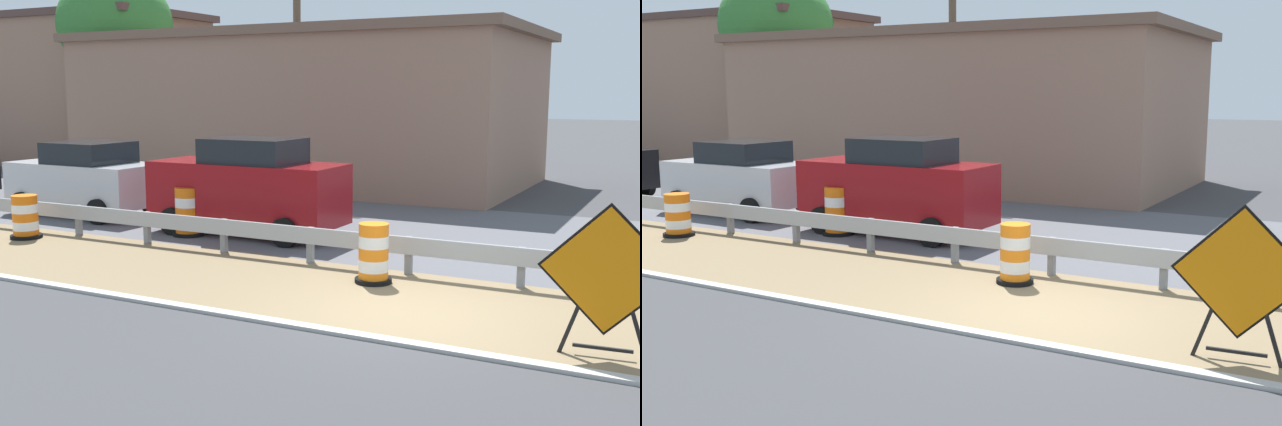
{
  "view_description": "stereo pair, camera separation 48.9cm",
  "coord_description": "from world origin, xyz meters",
  "views": [
    {
      "loc": [
        -10.18,
        -3.81,
        3.32
      ],
      "look_at": [
        1.26,
        2.14,
        1.19
      ],
      "focal_mm": 41.96,
      "sensor_mm": 36.0,
      "label": 1
    },
    {
      "loc": [
        -9.95,
        -4.24,
        3.32
      ],
      "look_at": [
        1.26,
        2.14,
        1.19
      ],
      "focal_mm": 41.96,
      "sensor_mm": 36.0,
      "label": 2
    }
  ],
  "objects": [
    {
      "name": "far_lane_asphalt",
      "position": [
        6.4,
        0.0,
        0.0
      ],
      "size": [
        7.79,
        120.0,
        0.0
      ],
      "primitive_type": "cube",
      "color": "#56565B",
      "rests_on": "ground"
    },
    {
      "name": "median_dirt_strip",
      "position": [
        0.65,
        0.0,
        0.0
      ],
      "size": [
        3.7,
        120.0,
        0.01
      ],
      "primitive_type": "cube",
      "color": "#7F6B4C",
      "rests_on": "ground"
    },
    {
      "name": "ground_plane",
      "position": [
        0.0,
        0.0,
        0.0
      ],
      "size": [
        160.0,
        160.0,
        0.0
      ],
      "primitive_type": "plane",
      "color": "#3D3D3F"
    },
    {
      "name": "tree_roadside",
      "position": [
        13.95,
        18.23,
        5.97
      ],
      "size": [
        4.69,
        4.69,
        8.11
      ],
      "color": "brown",
      "rests_on": "ground"
    },
    {
      "name": "roadside_shop_far",
      "position": [
        15.53,
        24.32,
        3.33
      ],
      "size": [
        6.44,
        15.94,
        6.63
      ],
      "color": "#93705B",
      "rests_on": "ground"
    },
    {
      "name": "utility_pole_near",
      "position": [
        10.94,
        7.98,
        4.32
      ],
      "size": [
        0.24,
        1.8,
        8.32
      ],
      "color": "brown",
      "rests_on": "ground"
    },
    {
      "name": "car_lead_far_lane",
      "position": [
        4.6,
        10.92,
        0.98
      ],
      "size": [
        2.23,
        4.21,
        1.96
      ],
      "rotation": [
        0.0,
        0.0,
        1.55
      ],
      "color": "silver",
      "rests_on": "ground"
    },
    {
      "name": "traffic_barrel_nearest",
      "position": [
        1.48,
        1.2,
        0.47
      ],
      "size": [
        0.65,
        0.65,
        1.05
      ],
      "color": "orange",
      "rests_on": "ground"
    },
    {
      "name": "traffic_barrel_mid",
      "position": [
        1.51,
        9.78,
        0.44
      ],
      "size": [
        0.7,
        0.7,
        0.98
      ],
      "color": "orange",
      "rests_on": "ground"
    },
    {
      "name": "curb_near_edge",
      "position": [
        -1.3,
        0.0,
        0.0
      ],
      "size": [
        0.2,
        120.0,
        0.11
      ],
      "primitive_type": "cube",
      "color": "#ADADA8",
      "rests_on": "ground"
    },
    {
      "name": "traffic_barrel_close",
      "position": [
        3.45,
        6.69,
        0.51
      ],
      "size": [
        0.73,
        0.73,
        1.12
      ],
      "color": "orange",
      "rests_on": "ground"
    },
    {
      "name": "car_distant_b",
      "position": [
        4.22,
        5.54,
        1.12
      ],
      "size": [
        1.95,
        4.56,
        2.24
      ],
      "rotation": [
        0.0,
        0.0,
        1.57
      ],
      "color": "maroon",
      "rests_on": "ground"
    },
    {
      "name": "roadside_shop_near",
      "position": [
        14.28,
        9.37,
        2.68
      ],
      "size": [
        8.69,
        16.3,
        5.34
      ],
      "color": "#93705B",
      "rests_on": "ground"
    },
    {
      "name": "guardrail_median",
      "position": [
        2.26,
        -0.14,
        0.52
      ],
      "size": [
        0.18,
        48.67,
        0.71
      ],
      "color": "#999EA3",
      "rests_on": "ground"
    },
    {
      "name": "warning_sign_diamond",
      "position": [
        -0.6,
        -2.82,
        1.06
      ],
      "size": [
        0.18,
        1.67,
        1.98
      ],
      "rotation": [
        0.0,
        0.0,
        3.23
      ],
      "color": "black",
      "rests_on": "ground"
    }
  ]
}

